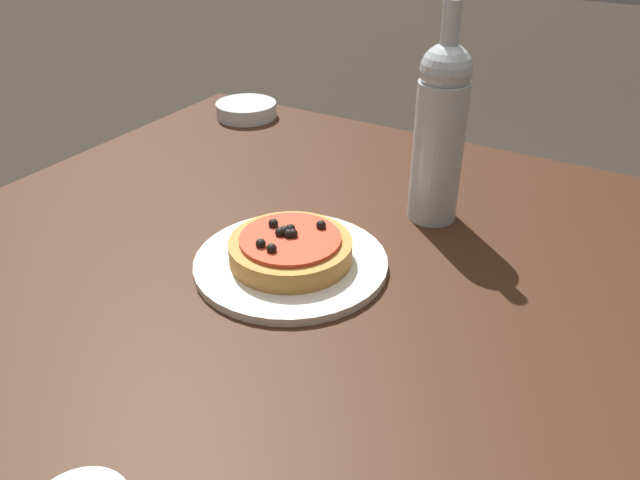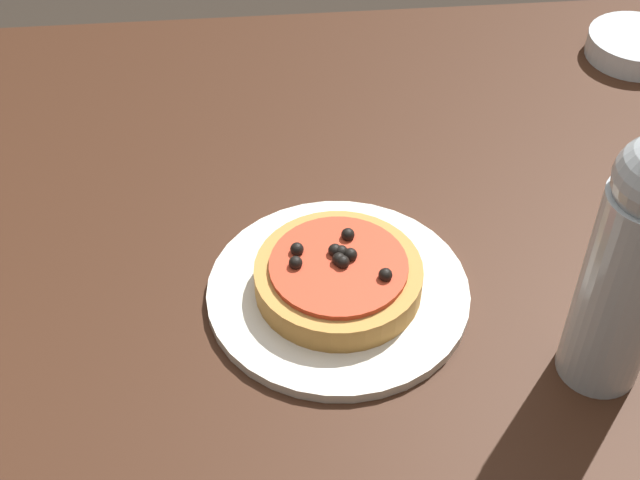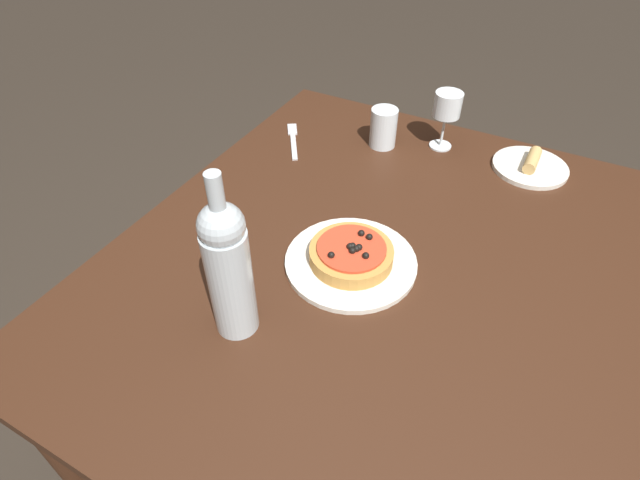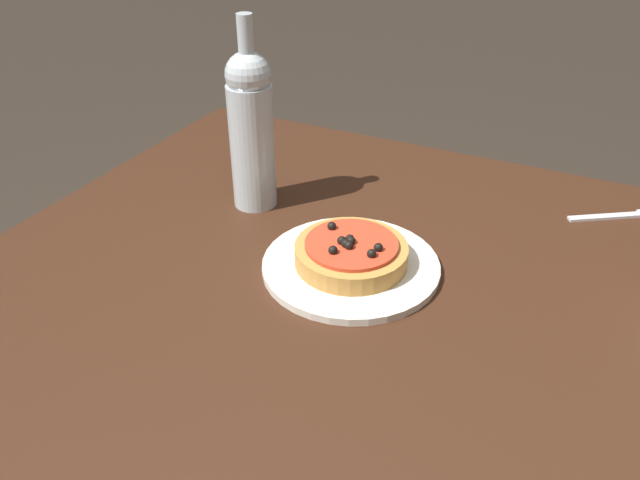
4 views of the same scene
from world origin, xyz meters
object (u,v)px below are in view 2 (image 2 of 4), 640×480
Objects in this scene: pizza at (338,276)px; side_bowl at (635,46)px; wine_bottle at (632,261)px; dining_table at (291,322)px; dinner_plate at (338,292)px.

side_bowl is (-0.47, -0.42, -0.01)m from pizza.
pizza is at bearing 41.96° from side_bowl.
side_bowl is at bearing -112.93° from wine_bottle.
dining_table is 3.71× the size of wine_bottle.
dinner_plate is at bearing 96.17° from pizza.
dining_table is 0.40m from wine_bottle.
wine_bottle reaches higher than dinner_plate.
dining_table is 0.11m from dinner_plate.
wine_bottle is at bearing 154.22° from pizza.
dinner_plate reaches higher than dining_table.
dining_table is 7.16× the size of pizza.
dinner_plate is at bearing 41.97° from side_bowl.
wine_bottle is at bearing 67.07° from side_bowl.
dining_table is at bearing -28.93° from wine_bottle.
side_bowl reaches higher than dining_table.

